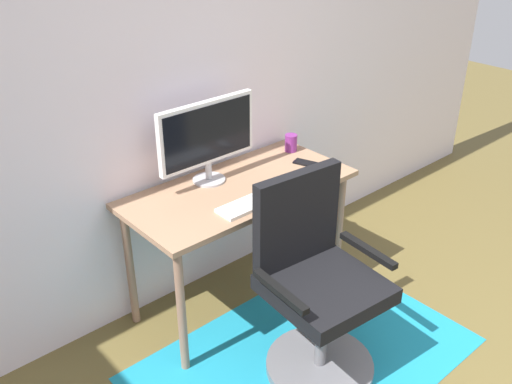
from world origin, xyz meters
The scene contains 9 objects.
wall_back centered at (0.00, 2.20, 1.30)m, with size 6.00×0.10×2.60m, color silver.
area_rug centered at (0.10, 1.22, 0.00)m, with size 1.69×1.11×0.01m, color teal.
desk centered at (0.17, 1.83, 0.67)m, with size 1.27×0.60×0.76m.
monitor centered at (0.09, 1.99, 1.03)m, with size 0.60×0.18×0.46m.
keyboard centered at (0.11, 1.63, 0.77)m, with size 0.43×0.13×0.02m, color white.
computer_mouse centered at (0.44, 1.63, 0.77)m, with size 0.06×0.10×0.03m, color white.
coffee_cup centered at (0.71, 1.98, 0.81)m, with size 0.07×0.07×0.10m, color #752779.
cell_phone centered at (0.64, 1.79, 0.76)m, with size 0.07×0.14×0.01m, color black.
office_chair centered at (0.10, 1.18, 0.44)m, with size 0.61×0.55×1.04m.
Camera 1 is at (-1.58, -0.29, 2.19)m, focal length 40.34 mm.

